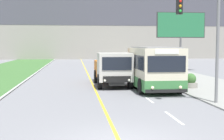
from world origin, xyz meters
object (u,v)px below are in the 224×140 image
Objects in this scene: dump_truck at (113,70)px; car_distant at (112,63)px; city_bus at (154,68)px; planter_round_second at (171,74)px; billboard_large at (181,27)px; traffic_light_mast at (206,33)px; planter_round_near at (191,81)px; planter_round_third at (152,70)px.

dump_truck is 1.54× the size of car_distant.
city_bus reaches higher than planter_round_second.
car_distant is 10.81m from billboard_large.
traffic_light_mast is 11.59m from planter_round_second.
billboard_large is (9.52, 12.62, 3.95)m from dump_truck.
planter_round_near is 5.35m from planter_round_second.
dump_truck is at bearing 117.28° from traffic_light_mast.
planter_round_near is at bearing -92.54° from planter_round_second.
car_distant is at bearing 98.40° from planter_round_near.
dump_truck is 6.42× the size of planter_round_third.
planter_round_third is (-0.02, 10.68, 0.01)m from planter_round_near.
planter_round_second is at bearing -87.20° from planter_round_third.
planter_round_near is 0.99× the size of planter_round_second.
billboard_large is at bearing 66.04° from planter_round_second.
dump_truck is at bearing -120.40° from planter_round_third.
city_bus is 21.27m from car_distant.
planter_round_near is 10.68m from planter_round_third.
planter_round_third is at bearing 59.60° from dump_truck.
planter_round_second is 5.35m from planter_round_third.
planter_round_third is (-0.26, 5.34, 0.01)m from planter_round_second.
traffic_light_mast is at bearing -98.70° from planter_round_second.
planter_round_near is at bearing -89.87° from planter_round_third.
dump_truck is at bearing -127.02° from billboard_large.
car_distant is 4.27× the size of planter_round_near.
traffic_light_mast is 16.72m from planter_round_third.
dump_truck is (-2.53, 2.10, -0.24)m from city_bus.
traffic_light_mast reaches higher than planter_round_third.
planter_round_near is at bearing -81.60° from car_distant.
billboard_large is at bearing 52.98° from dump_truck.
city_bus is 3.30m from dump_truck.
traffic_light_mast is 5.69× the size of planter_round_second.
billboard_large reaches higher than city_bus.
car_distant is at bearing 102.06° from planter_round_second.
dump_truck is 16.29m from billboard_large.
city_bus is 16.71m from billboard_large.
traffic_light_mast is (3.82, -7.41, 2.44)m from dump_truck.
city_bus reaches higher than dump_truck.
city_bus reaches higher than car_distant.
planter_round_second is (0.24, 5.34, 0.01)m from planter_round_near.
car_distant is (-0.34, 21.25, -0.81)m from city_bus.
city_bus is 5.79× the size of planter_round_third.
car_distant is 0.74× the size of traffic_light_mast.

